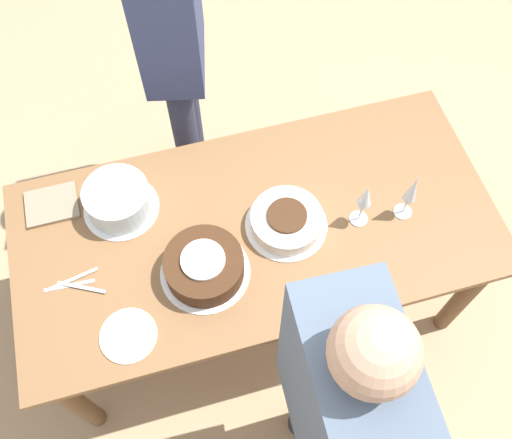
% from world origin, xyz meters
% --- Properties ---
extents(ground_plane, '(12.00, 12.00, 0.00)m').
position_xyz_m(ground_plane, '(0.00, 0.00, 0.00)').
color(ground_plane, tan).
extents(dining_table, '(1.72, 0.83, 0.72)m').
position_xyz_m(dining_table, '(0.00, 0.00, 0.62)').
color(dining_table, brown).
rests_on(dining_table, ground_plane).
extents(cake_center_white, '(0.29, 0.29, 0.08)m').
position_xyz_m(cake_center_white, '(0.10, -0.03, 0.76)').
color(cake_center_white, white).
rests_on(cake_center_white, dining_table).
extents(cake_front_chocolate, '(0.31, 0.31, 0.11)m').
position_xyz_m(cake_front_chocolate, '(-0.21, -0.13, 0.77)').
color(cake_front_chocolate, white).
rests_on(cake_front_chocolate, dining_table).
extents(cake_back_decorated, '(0.27, 0.27, 0.12)m').
position_xyz_m(cake_back_decorated, '(-0.45, 0.20, 0.78)').
color(cake_back_decorated, white).
rests_on(cake_back_decorated, dining_table).
extents(wine_glass_near, '(0.07, 0.07, 0.21)m').
position_xyz_m(wine_glass_near, '(0.36, -0.07, 0.87)').
color(wine_glass_near, silver).
rests_on(wine_glass_near, dining_table).
extents(wine_glass_far, '(0.07, 0.07, 0.22)m').
position_xyz_m(wine_glass_far, '(0.52, -0.09, 0.87)').
color(wine_glass_far, silver).
rests_on(wine_glass_far, dining_table).
extents(dessert_plate_left, '(0.19, 0.19, 0.01)m').
position_xyz_m(dessert_plate_left, '(-0.50, -0.28, 0.73)').
color(dessert_plate_left, beige).
rests_on(dessert_plate_left, dining_table).
extents(fork_pile, '(0.20, 0.10, 0.01)m').
position_xyz_m(fork_pile, '(-0.65, -0.05, 0.73)').
color(fork_pile, silver).
rests_on(fork_pile, dining_table).
extents(napkin_stack, '(0.19, 0.15, 0.02)m').
position_xyz_m(napkin_stack, '(-0.69, 0.28, 0.73)').
color(napkin_stack, gray).
rests_on(napkin_stack, dining_table).
extents(person_cutting, '(0.24, 0.41, 1.59)m').
position_xyz_m(person_cutting, '(0.03, -0.70, 0.95)').
color(person_cutting, '#232328').
rests_on(person_cutting, ground_plane).
extents(person_watching, '(0.30, 0.44, 1.72)m').
position_xyz_m(person_watching, '(-0.12, 0.74, 1.04)').
color(person_watching, '#2D334C').
rests_on(person_watching, ground_plane).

